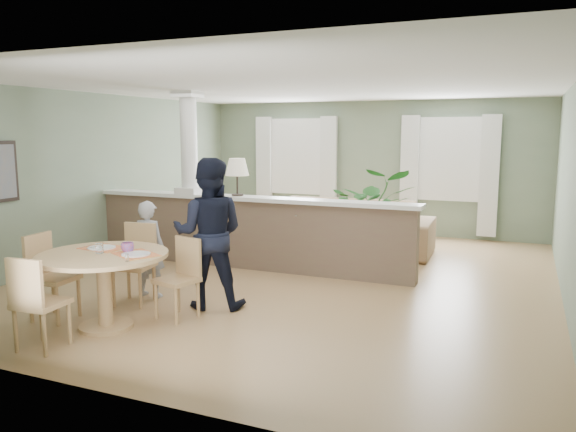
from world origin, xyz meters
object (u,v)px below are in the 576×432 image
at_px(chair_far_boy, 136,259).
at_px(child_person, 149,249).
at_px(sofa, 343,226).
at_px(houseplant, 374,212).
at_px(dining_table, 104,269).
at_px(chair_far_man, 181,274).
at_px(chair_near, 35,299).
at_px(man_person, 209,233).
at_px(chair_side, 48,272).

height_order(chair_far_boy, child_person, child_person).
distance_m(sofa, houseplant, 0.67).
height_order(dining_table, chair_far_boy, chair_far_boy).
distance_m(chair_far_man, chair_near, 1.57).
distance_m(houseplant, chair_far_boy, 4.20).
xyz_separation_m(child_person, man_person, (0.93, -0.07, 0.28)).
relative_size(sofa, chair_far_man, 3.39).
bearing_deg(houseplant, chair_near, -109.40).
bearing_deg(child_person, chair_side, 63.24).
bearing_deg(chair_far_boy, chair_far_man, -26.97).
height_order(houseplant, chair_far_boy, houseplant).
distance_m(sofa, chair_side, 5.12).
relative_size(chair_side, child_person, 0.78).
height_order(chair_far_boy, man_person, man_person).
relative_size(dining_table, man_person, 0.76).
bearing_deg(dining_table, chair_far_boy, 108.41).
relative_size(chair_far_man, chair_near, 0.97).
bearing_deg(child_person, sofa, -114.90).
bearing_deg(chair_near, dining_table, -106.92).
height_order(chair_far_man, child_person, child_person).
bearing_deg(chair_near, chair_far_boy, -89.93).
xyz_separation_m(sofa, child_person, (-1.43, -3.59, 0.17)).
bearing_deg(chair_near, child_person, -90.74).
relative_size(dining_table, chair_far_man, 1.50).
height_order(chair_far_boy, chair_far_man, chair_far_boy).
bearing_deg(man_person, houseplant, -127.25).
relative_size(child_person, man_person, 0.69).
xyz_separation_m(dining_table, chair_far_boy, (-0.30, 0.91, -0.12)).
bearing_deg(chair_near, sofa, -107.85).
height_order(sofa, chair_far_man, chair_far_man).
bearing_deg(chair_side, houseplant, -33.49).
xyz_separation_m(chair_near, man_person, (0.80, 1.84, 0.38)).
distance_m(chair_far_boy, child_person, 0.25).
bearing_deg(houseplant, chair_side, -118.70).
bearing_deg(child_person, houseplant, -123.50).
bearing_deg(dining_table, chair_far_man, 50.67).
distance_m(chair_far_boy, chair_side, 1.04).
height_order(chair_far_boy, chair_near, chair_far_boy).
xyz_separation_m(dining_table, man_person, (0.63, 1.08, 0.24)).
height_order(chair_far_man, chair_near, chair_near).
relative_size(chair_side, man_person, 0.54).
relative_size(houseplant, chair_near, 1.62).
bearing_deg(chair_side, chair_far_man, -68.83).
xyz_separation_m(houseplant, chair_far_boy, (-2.02, -3.68, -0.21)).
bearing_deg(chair_far_man, chair_near, -102.29).
xyz_separation_m(chair_far_boy, man_person, (0.93, 0.17, 0.36)).
bearing_deg(chair_far_boy, chair_near, -94.53).
xyz_separation_m(dining_table, chair_side, (-0.80, -0.00, -0.12)).
bearing_deg(sofa, chair_side, -114.36).
relative_size(houseplant, dining_table, 1.11).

